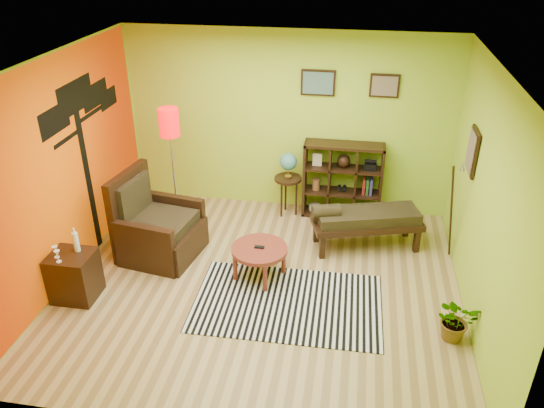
% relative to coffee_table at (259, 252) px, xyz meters
% --- Properties ---
extents(ground, '(5.00, 5.00, 0.00)m').
position_rel_coffee_table_xyz_m(ground, '(0.05, -0.19, -0.38)').
color(ground, tan).
rests_on(ground, ground).
extents(room_shell, '(5.04, 4.54, 2.82)m').
position_rel_coffee_table_xyz_m(room_shell, '(-0.04, -0.17, 1.42)').
color(room_shell, '#A6CC2D').
rests_on(room_shell, ground).
extents(zebra_rug, '(2.30, 1.47, 0.01)m').
position_rel_coffee_table_xyz_m(zebra_rug, '(0.44, -0.49, -0.38)').
color(zebra_rug, silver).
rests_on(zebra_rug, ground).
extents(coffee_table, '(0.72, 0.72, 0.46)m').
position_rel_coffee_table_xyz_m(coffee_table, '(0.00, 0.00, 0.00)').
color(coffee_table, maroon).
rests_on(coffee_table, ground).
extents(armchair, '(1.12, 1.12, 1.19)m').
position_rel_coffee_table_xyz_m(armchair, '(-1.51, 0.32, -0.02)').
color(armchair, black).
rests_on(armchair, ground).
extents(side_cabinet, '(0.52, 0.47, 0.93)m').
position_rel_coffee_table_xyz_m(side_cabinet, '(-2.15, -0.78, -0.07)').
color(side_cabinet, black).
rests_on(side_cabinet, ground).
extents(floor_lamp, '(0.29, 0.29, 1.91)m').
position_rel_coffee_table_xyz_m(floor_lamp, '(-1.41, 0.93, 1.16)').
color(floor_lamp, silver).
rests_on(floor_lamp, ground).
extents(globe_table, '(0.42, 0.42, 1.03)m').
position_rel_coffee_table_xyz_m(globe_table, '(0.12, 1.74, 0.40)').
color(globe_table, black).
rests_on(globe_table, ground).
extents(cube_shelf, '(1.20, 0.35, 1.20)m').
position_rel_coffee_table_xyz_m(cube_shelf, '(0.96, 1.84, 0.22)').
color(cube_shelf, black).
rests_on(cube_shelf, ground).
extents(bench, '(1.61, 0.95, 0.71)m').
position_rel_coffee_table_xyz_m(bench, '(1.31, 0.96, 0.07)').
color(bench, black).
rests_on(bench, ground).
extents(potted_plant, '(0.55, 0.58, 0.39)m').
position_rel_coffee_table_xyz_m(potted_plant, '(2.35, -0.78, -0.19)').
color(potted_plant, '#26661E').
rests_on(potted_plant, ground).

